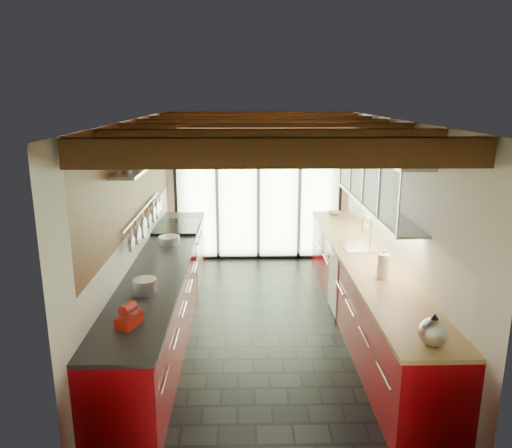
# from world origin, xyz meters

# --- Properties ---
(ground) EXTENTS (5.50, 5.50, 0.00)m
(ground) POSITION_xyz_m (0.00, 0.00, 0.00)
(ground) COLOR black
(ground) RESTS_ON ground
(room_shell) EXTENTS (5.50, 5.50, 5.50)m
(room_shell) POSITION_xyz_m (0.00, 0.00, 1.65)
(room_shell) COLOR silver
(room_shell) RESTS_ON ground
(ceiling_beams) EXTENTS (3.14, 5.06, 4.90)m
(ceiling_beams) POSITION_xyz_m (-0.00, 0.38, 2.46)
(ceiling_beams) COLOR #593316
(ceiling_beams) RESTS_ON ground
(glass_door) EXTENTS (2.95, 0.10, 2.90)m
(glass_door) POSITION_xyz_m (0.00, 2.69, 1.66)
(glass_door) COLOR #C6EAAD
(glass_door) RESTS_ON ground
(left_counter) EXTENTS (0.68, 5.00, 0.92)m
(left_counter) POSITION_xyz_m (-1.28, 0.00, 0.46)
(left_counter) COLOR #9A070D
(left_counter) RESTS_ON ground
(range_stove) EXTENTS (0.66, 0.90, 0.97)m
(range_stove) POSITION_xyz_m (-1.28, 1.45, 0.47)
(range_stove) COLOR silver
(range_stove) RESTS_ON ground
(right_counter) EXTENTS (0.68, 5.00, 0.92)m
(right_counter) POSITION_xyz_m (1.27, 0.00, 0.46)
(right_counter) COLOR #9A070D
(right_counter) RESTS_ON ground
(sink_assembly) EXTENTS (0.45, 0.52, 0.43)m
(sink_assembly) POSITION_xyz_m (1.29, 0.40, 0.96)
(sink_assembly) COLOR silver
(sink_assembly) RESTS_ON right_counter
(upper_cabinets_right) EXTENTS (0.34, 3.00, 3.00)m
(upper_cabinets_right) POSITION_xyz_m (1.43, 0.30, 1.85)
(upper_cabinets_right) COLOR silver
(upper_cabinets_right) RESTS_ON ground
(left_wall_fixtures) EXTENTS (0.28, 2.60, 0.96)m
(left_wall_fixtures) POSITION_xyz_m (-1.47, 0.29, 1.78)
(left_wall_fixtures) COLOR silver
(left_wall_fixtures) RESTS_ON ground
(stand_mixer) EXTENTS (0.22, 0.28, 0.22)m
(stand_mixer) POSITION_xyz_m (-1.27, -1.84, 1.01)
(stand_mixer) COLOR red
(stand_mixer) RESTS_ON left_counter
(pot_large) EXTENTS (0.31, 0.31, 0.15)m
(pot_large) POSITION_xyz_m (-1.27, -1.11, 1.00)
(pot_large) COLOR silver
(pot_large) RESTS_ON left_counter
(pot_small) EXTENTS (0.37, 0.37, 0.11)m
(pot_small) POSITION_xyz_m (-1.27, 0.61, 0.97)
(pot_small) COLOR silver
(pot_small) RESTS_ON left_counter
(cutting_board) EXTENTS (0.25, 0.32, 0.03)m
(cutting_board) POSITION_xyz_m (-1.27, -1.02, 0.93)
(cutting_board) COLOR brown
(cutting_board) RESTS_ON left_counter
(kettle) EXTENTS (0.30, 0.33, 0.28)m
(kettle) POSITION_xyz_m (1.27, -2.25, 1.04)
(kettle) COLOR silver
(kettle) RESTS_ON right_counter
(paper_towel) EXTENTS (0.14, 0.14, 0.33)m
(paper_towel) POSITION_xyz_m (1.27, -0.75, 1.06)
(paper_towel) COLOR white
(paper_towel) RESTS_ON right_counter
(soap_bottle) EXTENTS (0.11, 0.11, 0.21)m
(soap_bottle) POSITION_xyz_m (1.27, -0.70, 1.03)
(soap_bottle) COLOR silver
(soap_bottle) RESTS_ON right_counter
(bowl) EXTENTS (0.27, 0.27, 0.05)m
(bowl) POSITION_xyz_m (1.27, 2.25, 0.95)
(bowl) COLOR silver
(bowl) RESTS_ON right_counter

